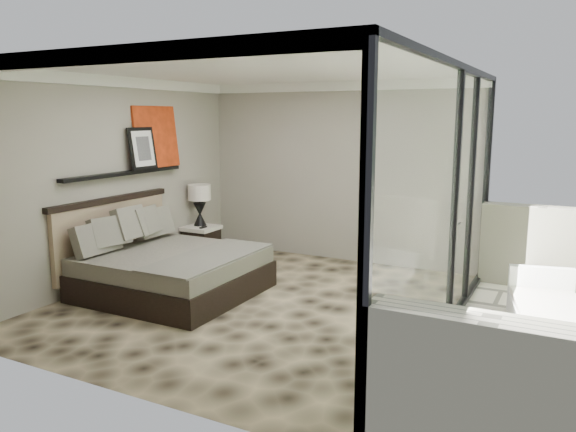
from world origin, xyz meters
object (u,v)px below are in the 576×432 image
at_px(lounger, 549,317).
at_px(table_lamp, 199,199).
at_px(bed, 166,267).
at_px(nightstand, 201,242).

bearing_deg(lounger, table_lamp, 157.09).
relative_size(bed, nightstand, 4.07).
height_order(bed, lounger, bed).
bearing_deg(table_lamp, bed, -66.95).
xyz_separation_m(table_lamp, lounger, (5.27, -0.97, -0.77)).
distance_m(bed, lounger, 4.59).
relative_size(nightstand, table_lamp, 0.76).
bearing_deg(lounger, nightstand, 157.52).
height_order(bed, nightstand, bed).
height_order(nightstand, table_lamp, table_lamp).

